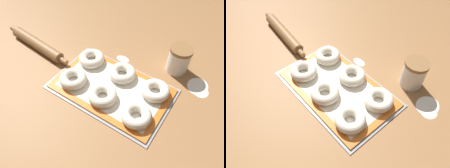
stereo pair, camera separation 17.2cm
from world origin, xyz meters
The scene contains 14 objects.
ground_plane centered at (0.00, 0.00, 0.00)m, with size 2.80×2.80×0.00m, color olive.
baking_tray centered at (0.01, 0.00, 0.00)m, with size 0.53×0.33×0.01m.
baking_mat centered at (0.01, 0.00, 0.01)m, with size 0.51×0.31×0.00m.
bagel_front_left centered at (-0.15, -0.07, 0.03)m, with size 0.12×0.12×0.04m.
bagel_front_center centered at (0.01, -0.07, 0.03)m, with size 0.12×0.12×0.04m.
bagel_front_right centered at (0.18, -0.08, 0.03)m, with size 0.12×0.12×0.04m.
bagel_back_left centered at (-0.16, 0.09, 0.03)m, with size 0.12×0.12×0.04m.
bagel_back_center centered at (0.01, 0.09, 0.03)m, with size 0.12×0.12×0.04m.
bagel_back_right centered at (0.19, 0.08, 0.03)m, with size 0.12×0.12×0.04m.
flour_canister centered at (0.20, 0.28, 0.07)m, with size 0.10×0.10×0.13m.
rolling_pin centered at (-0.47, 0.02, 0.03)m, with size 0.45×0.09×0.06m.
flour_patch_near centered at (-0.05, 0.20, 0.00)m, with size 0.07×0.04×0.00m.
flour_patch_far centered at (0.33, 0.23, 0.00)m, with size 0.09×0.11×0.00m.
flour_patch_side centered at (0.35, 0.21, 0.00)m, with size 0.07×0.07×0.00m.
Camera 1 is at (0.36, -0.52, 0.76)m, focal length 35.00 mm.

